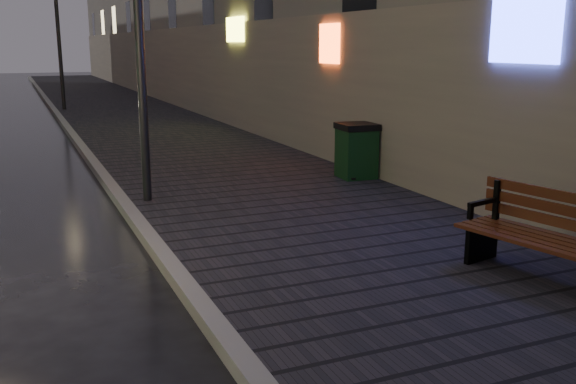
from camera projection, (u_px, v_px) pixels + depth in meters
The scene contains 5 objects.
sidewalk at pixel (123, 111), 24.51m from camera, with size 4.60×58.00×0.15m, color black.
curb at pixel (57, 114), 23.58m from camera, with size 0.20×58.00×0.15m, color slate.
lamp_far at pixel (57, 19), 23.84m from camera, with size 0.36×0.36×5.28m.
bench at pixel (548, 236), 6.75m from camera, with size 1.02×1.94×0.94m.
trash_bin at pixel (356, 150), 11.91m from camera, with size 0.71×0.71×1.02m.
Camera 1 is at (-0.04, -4.06, 2.60)m, focal length 40.00 mm.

